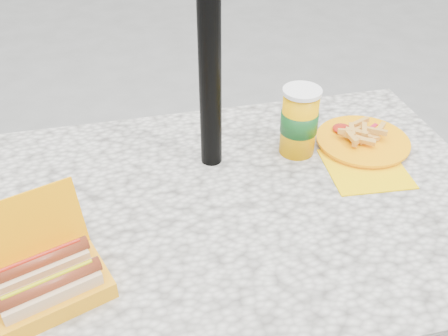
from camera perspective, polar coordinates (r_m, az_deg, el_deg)
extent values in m
cube|color=beige|center=(1.10, 0.32, -4.86)|extent=(1.20, 0.80, 0.05)
cylinder|color=black|center=(1.59, -20.52, -10.43)|extent=(0.07, 0.07, 0.70)
cylinder|color=black|center=(1.71, 14.44, -5.11)|extent=(0.07, 0.07, 0.70)
cylinder|color=black|center=(1.05, -1.73, 16.69)|extent=(0.05, 0.05, 2.20)
cube|color=#FF9900|center=(0.94, -19.29, -13.04)|extent=(0.23, 0.19, 0.03)
cube|color=#FF9900|center=(0.95, -21.70, -6.47)|extent=(0.20, 0.11, 0.13)
cube|color=#DBB27D|center=(0.91, -18.99, -13.46)|extent=(0.17, 0.10, 0.04)
cylinder|color=#9A4223|center=(0.89, -19.31, -12.42)|extent=(0.17, 0.08, 0.03)
cylinder|color=#B8B003|center=(0.88, -19.47, -11.91)|extent=(0.14, 0.06, 0.01)
cube|color=#DBB27D|center=(0.95, -20.06, -11.02)|extent=(0.17, 0.10, 0.04)
cylinder|color=#9A4223|center=(0.93, -20.38, -9.97)|extent=(0.17, 0.08, 0.03)
cylinder|color=#A81B0C|center=(0.92, -20.54, -9.46)|extent=(0.14, 0.06, 0.01)
cube|color=#FFC700|center=(1.23, 15.86, -0.04)|extent=(0.20, 0.20, 0.00)
cylinder|color=#FF9900|center=(1.31, 15.56, 2.96)|extent=(0.22, 0.22, 0.01)
cylinder|color=#FF9900|center=(1.31, 15.59, 3.11)|extent=(0.23, 0.23, 0.01)
cube|color=gold|center=(1.29, 16.25, 3.12)|extent=(0.06, 0.02, 0.01)
cube|color=gold|center=(1.27, 15.73, 3.05)|extent=(0.05, 0.04, 0.01)
cube|color=gold|center=(1.30, 15.70, 4.26)|extent=(0.04, 0.06, 0.01)
cube|color=gold|center=(1.30, 15.87, 3.62)|extent=(0.06, 0.02, 0.01)
cube|color=gold|center=(1.30, 14.67, 4.11)|extent=(0.06, 0.03, 0.01)
cube|color=gold|center=(1.32, 17.41, 4.30)|extent=(0.05, 0.05, 0.01)
cube|color=gold|center=(1.31, 16.00, 3.60)|extent=(0.06, 0.02, 0.01)
cube|color=gold|center=(1.34, 15.31, 5.06)|extent=(0.06, 0.03, 0.01)
cube|color=gold|center=(1.31, 15.90, 3.91)|extent=(0.02, 0.06, 0.01)
cube|color=gold|center=(1.28, 14.27, 3.58)|extent=(0.05, 0.05, 0.01)
cube|color=gold|center=(1.30, 16.98, 4.06)|extent=(0.05, 0.04, 0.01)
cube|color=gold|center=(1.28, 14.11, 4.04)|extent=(0.06, 0.03, 0.01)
cube|color=gold|center=(1.32, 14.68, 4.08)|extent=(0.02, 0.06, 0.01)
cube|color=gold|center=(1.29, 14.43, 4.21)|extent=(0.03, 0.06, 0.01)
cube|color=gold|center=(1.28, 14.93, 3.19)|extent=(0.04, 0.05, 0.01)
cube|color=gold|center=(1.27, 14.34, 3.50)|extent=(0.02, 0.06, 0.01)
cube|color=gold|center=(1.30, 15.39, 3.60)|extent=(0.06, 0.04, 0.01)
cube|color=gold|center=(1.29, 14.90, 3.98)|extent=(0.05, 0.04, 0.01)
cube|color=gold|center=(1.31, 16.10, 3.79)|extent=(0.02, 0.06, 0.01)
ellipsoid|color=#A81B0C|center=(1.32, 13.33, 4.40)|extent=(0.05, 0.05, 0.01)
cube|color=red|center=(1.31, 15.97, 4.05)|extent=(0.09, 0.06, 0.00)
cylinder|color=#FFAB00|center=(1.21, 8.57, 5.07)|extent=(0.09, 0.09, 0.16)
cylinder|color=#134E1C|center=(1.21, 8.59, 5.27)|extent=(0.09, 0.09, 0.05)
cylinder|color=white|center=(1.17, 8.94, 8.65)|extent=(0.09, 0.09, 0.01)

